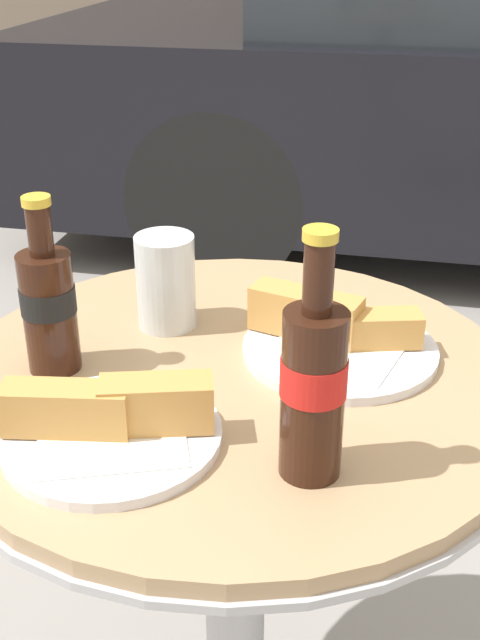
% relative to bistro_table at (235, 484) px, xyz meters
% --- Properties ---
extents(bistro_table, '(0.70, 0.70, 0.75)m').
position_rel_bistro_table_xyz_m(bistro_table, '(0.00, 0.00, 0.00)').
color(bistro_table, '#B7B7BC').
rests_on(bistro_table, ground_plane).
extents(cola_bottle_left, '(0.06, 0.06, 0.25)m').
position_rel_bistro_table_xyz_m(cola_bottle_left, '(0.11, -0.17, 0.27)').
color(cola_bottle_left, '#33190F').
rests_on(cola_bottle_left, bistro_table).
extents(cola_bottle_right, '(0.06, 0.06, 0.22)m').
position_rel_bistro_table_xyz_m(cola_bottle_right, '(-0.21, -0.04, 0.26)').
color(cola_bottle_right, '#33190F').
rests_on(cola_bottle_right, bistro_table).
extents(drinking_glass, '(0.08, 0.08, 0.12)m').
position_rel_bistro_table_xyz_m(drinking_glass, '(-0.11, 0.10, 0.23)').
color(drinking_glass, '#C68923').
rests_on(drinking_glass, bistro_table).
extents(lunch_plate_near, '(0.24, 0.24, 0.07)m').
position_rel_bistro_table_xyz_m(lunch_plate_near, '(0.11, 0.07, 0.19)').
color(lunch_plate_near, white).
rests_on(lunch_plate_near, bistro_table).
extents(lunch_plate_far, '(0.23, 0.23, 0.07)m').
position_rel_bistro_table_xyz_m(lunch_plate_far, '(-0.09, -0.17, 0.19)').
color(lunch_plate_far, white).
rests_on(lunch_plate_far, bistro_table).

